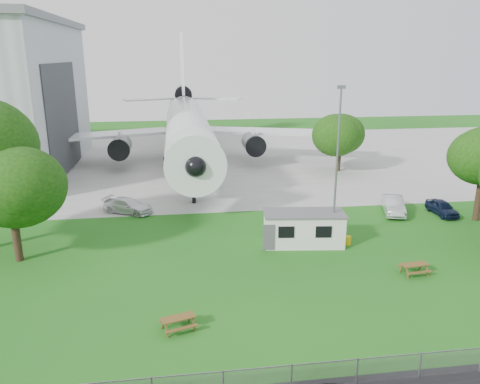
{
  "coord_description": "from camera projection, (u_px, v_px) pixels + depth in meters",
  "views": [
    {
      "loc": [
        -3.63,
        -26.32,
        14.2
      ],
      "look_at": [
        1.19,
        8.0,
        4.0
      ],
      "focal_mm": 35.0,
      "sensor_mm": 36.0,
      "label": 1
    }
  ],
  "objects": [
    {
      "name": "ground",
      "position": [
        239.0,
        289.0,
        29.5
      ],
      "size": [
        160.0,
        160.0,
        0.0
      ],
      "primitive_type": "plane",
      "color": "#2A7A1D"
    },
    {
      "name": "concrete_apron",
      "position": [
        202.0,
        160.0,
        65.59
      ],
      "size": [
        120.0,
        46.0,
        0.03
      ],
      "primitive_type": "cube",
      "color": "#B7B7B2",
      "rests_on": "ground"
    },
    {
      "name": "airliner",
      "position": [
        187.0,
        125.0,
        61.8
      ],
      "size": [
        46.36,
        47.73,
        17.69
      ],
      "color": "white",
      "rests_on": "ground"
    },
    {
      "name": "site_cabin",
      "position": [
        304.0,
        228.0,
        36.11
      ],
      "size": [
        6.89,
        3.42,
        2.62
      ],
      "color": "silver",
      "rests_on": "ground"
    },
    {
      "name": "picnic_west",
      "position": [
        179.0,
        330.0,
        25.12
      ],
      "size": [
        2.16,
        1.96,
        0.76
      ],
      "primitive_type": null,
      "rotation": [
        0.0,
        0.0,
        0.3
      ],
      "color": "brown",
      "rests_on": "ground"
    },
    {
      "name": "picnic_east",
      "position": [
        414.0,
        274.0,
        31.46
      ],
      "size": [
        1.96,
        1.69,
        0.76
      ],
      "primitive_type": null,
      "rotation": [
        0.0,
        0.0,
        0.11
      ],
      "color": "brown",
      "rests_on": "ground"
    },
    {
      "name": "lamp_mast",
      "position": [
        337.0,
        169.0,
        34.79
      ],
      "size": [
        0.16,
        0.16,
        12.0
      ],
      "primitive_type": "cylinder",
      "color": "slate",
      "rests_on": "ground"
    },
    {
      "name": "tree_west_small",
      "position": [
        10.0,
        190.0,
        32.12
      ],
      "size": [
        6.77,
        6.77,
        8.64
      ],
      "color": "#382619",
      "rests_on": "ground"
    },
    {
      "name": "tree_far_apron",
      "position": [
        340.0,
        133.0,
        58.0
      ],
      "size": [
        6.03,
        6.03,
        7.89
      ],
      "color": "#382619",
      "rests_on": "ground"
    },
    {
      "name": "car_ne_hatch",
      "position": [
        442.0,
        208.0,
        42.98
      ],
      "size": [
        1.6,
        3.9,
        1.32
      ],
      "primitive_type": "imported",
      "rotation": [
        0.0,
        0.0,
        0.01
      ],
      "color": "black",
      "rests_on": "ground"
    },
    {
      "name": "car_ne_sedan",
      "position": [
        393.0,
        205.0,
        43.33
      ],
      "size": [
        2.99,
        5.06,
        1.58
      ],
      "primitive_type": "imported",
      "rotation": [
        0.0,
        0.0,
        -0.29
      ],
      "color": "silver",
      "rests_on": "ground"
    },
    {
      "name": "car_apron_van",
      "position": [
        128.0,
        206.0,
        43.49
      ],
      "size": [
        5.09,
        3.91,
        1.37
      ],
      "primitive_type": "imported",
      "rotation": [
        0.0,
        0.0,
        1.09
      ],
      "color": "white",
      "rests_on": "ground"
    }
  ]
}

